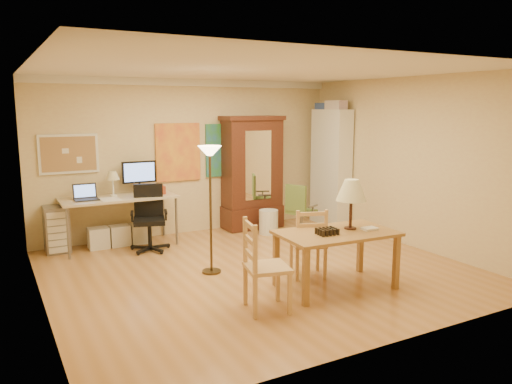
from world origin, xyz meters
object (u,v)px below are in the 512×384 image
office_chair_green (300,222)px  bookshelf (331,168)px  armoire (252,180)px  computer_desk (121,216)px  office_chair_black (150,233)px  dining_table (342,220)px

office_chair_green → bookshelf: 1.40m
armoire → bookshelf: 1.54m
computer_desk → office_chair_black: size_ratio=1.74×
office_chair_green → bookshelf: size_ratio=0.42×
office_chair_green → computer_desk: bearing=163.6°
dining_table → office_chair_black: size_ratio=1.43×
office_chair_green → armoire: bearing=116.1°
computer_desk → armoire: size_ratio=0.86×
computer_desk → armoire: (2.44, 0.08, 0.41)m
office_chair_black → bookshelf: bearing=1.7°
dining_table → bookshelf: bearing=55.4°
bookshelf → computer_desk: bearing=174.7°
armoire → bookshelf: (1.46, -0.44, 0.19)m
armoire → bookshelf: size_ratio=0.95×
office_chair_green → armoire: armoire is taller
office_chair_green → bookshelf: (1.00, 0.49, 0.84)m
armoire → office_chair_black: bearing=-165.5°
office_chair_black → dining_table: bearing=-58.9°
dining_table → armoire: 3.29m
dining_table → armoire: (0.48, 3.26, 0.05)m
office_chair_black → office_chair_green: 2.60m
dining_table → computer_desk: (-1.96, 3.18, -0.35)m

